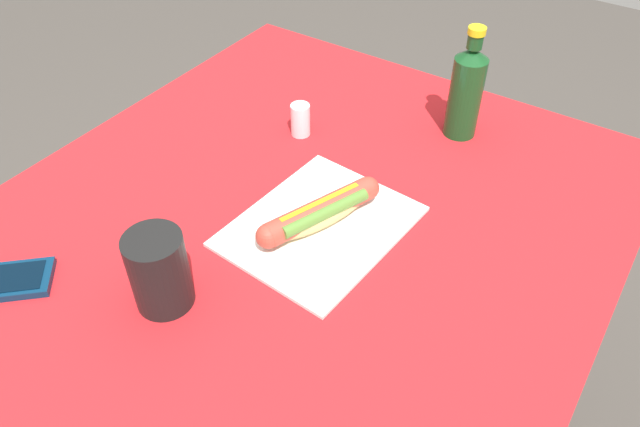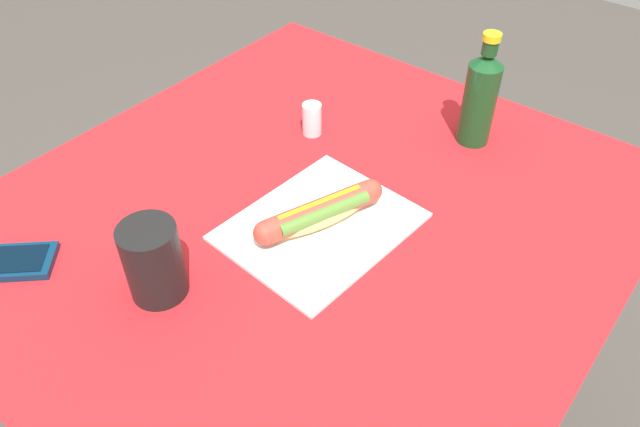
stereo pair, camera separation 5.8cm
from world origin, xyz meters
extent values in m
cylinder|color=brown|center=(-0.40, -0.36, 0.35)|extent=(0.07, 0.07, 0.71)
cylinder|color=brown|center=(0.40, -0.36, 0.35)|extent=(0.07, 0.07, 0.71)
cylinder|color=brown|center=(-0.40, 0.36, 0.35)|extent=(0.07, 0.07, 0.71)
cube|color=brown|center=(0.00, 0.00, 0.72)|extent=(0.97, 0.88, 0.03)
cube|color=red|center=(0.00, 0.00, 0.74)|extent=(1.03, 0.94, 0.00)
cube|color=white|center=(0.02, 0.04, 0.75)|extent=(0.30, 0.25, 0.01)
ellipsoid|color=#E5BC75|center=(0.02, 0.04, 0.77)|extent=(0.18, 0.11, 0.05)
cylinder|color=#B24233|center=(0.02, 0.04, 0.78)|extent=(0.19, 0.10, 0.04)
sphere|color=#B24233|center=(0.11, 0.01, 0.78)|extent=(0.04, 0.04, 0.04)
sphere|color=#B24233|center=(-0.07, 0.07, 0.78)|extent=(0.04, 0.04, 0.04)
cube|color=yellow|center=(0.02, 0.04, 0.80)|extent=(0.14, 0.06, 0.00)
cylinder|color=#568433|center=(0.02, 0.05, 0.78)|extent=(0.15, 0.07, 0.02)
cube|color=#0A2D4C|center=(0.37, -0.27, 0.75)|extent=(0.14, 0.15, 0.01)
cube|color=black|center=(0.37, -0.27, 0.76)|extent=(0.12, 0.12, 0.00)
cylinder|color=#14471E|center=(-0.34, 0.11, 0.82)|extent=(0.06, 0.06, 0.15)
cone|color=#14471E|center=(-0.34, 0.11, 0.91)|extent=(0.06, 0.06, 0.02)
cylinder|color=#14471E|center=(-0.34, 0.11, 0.93)|extent=(0.03, 0.03, 0.03)
cylinder|color=yellow|center=(-0.34, 0.11, 0.95)|extent=(0.03, 0.03, 0.01)
cylinder|color=black|center=(0.26, -0.06, 0.80)|extent=(0.08, 0.08, 0.12)
cylinder|color=silver|center=(-0.17, -0.13, 0.77)|extent=(0.04, 0.04, 0.06)
camera|label=1|loc=(0.61, 0.43, 1.41)|focal=34.59mm
camera|label=2|loc=(0.57, 0.48, 1.41)|focal=34.59mm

